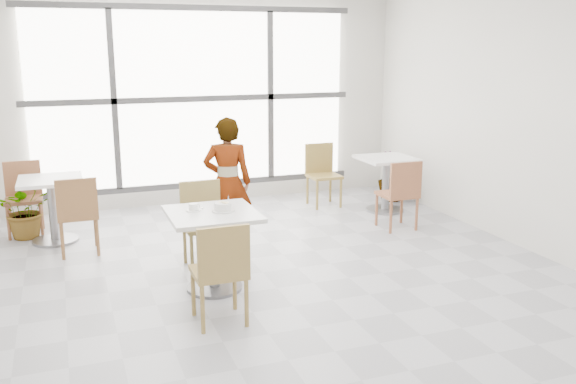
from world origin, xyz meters
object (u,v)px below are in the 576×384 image
object	(u,v)px
oatmeal_bowl	(223,207)
bg_chair_left_far	(24,193)
chair_far	(203,218)
bg_chair_right_far	(322,170)
person	(228,183)
bg_chair_left_near	(78,211)
plant_left	(26,209)
bg_table_right	(386,176)
coffee_cup	(193,208)
bg_table_left	(52,201)
chair_near	(221,267)
plant_right	(392,176)
bg_chair_right_near	(401,190)
main_table	(213,236)

from	to	relation	value
oatmeal_bowl	bg_chair_left_far	size ratio (longest dim) A/B	0.24
chair_far	bg_chair_left_far	bearing A→B (deg)	134.09
oatmeal_bowl	bg_chair_right_far	size ratio (longest dim) A/B	0.24
person	bg_chair_left_near	distance (m)	1.64
chair_far	plant_left	world-z (taller)	chair_far
bg_table_right	plant_left	bearing A→B (deg)	174.86
coffee_cup	person	size ratio (longest dim) A/B	0.11
bg_chair_left_far	person	bearing A→B (deg)	-31.29
bg_table_left	bg_chair_right_far	size ratio (longest dim) A/B	0.86
chair_near	oatmeal_bowl	xyz separation A→B (m)	(0.22, 0.76, 0.29)
bg_chair_right_far	plant_right	size ratio (longest dim) A/B	1.22
chair_near	bg_chair_right_far	distance (m)	4.05
plant_left	bg_table_right	bearing A→B (deg)	-5.14
bg_table_right	oatmeal_bowl	bearing A→B (deg)	-145.10
chair_near	bg_chair_right_far	size ratio (longest dim) A/B	1.00
bg_table_left	coffee_cup	bearing A→B (deg)	-57.46
bg_chair_left_far	plant_left	bearing A→B (deg)	-83.07
bg_table_right	bg_chair_left_near	xyz separation A→B (m)	(-4.01, -0.47, 0.01)
coffee_cup	plant_right	bearing A→B (deg)	34.26
bg_chair_left_far	bg_chair_right_near	xyz separation A→B (m)	(4.32, -1.48, 0.00)
chair_near	oatmeal_bowl	distance (m)	0.84
person	main_table	bearing A→B (deg)	84.75
chair_far	coffee_cup	size ratio (longest dim) A/B	5.47
bg_table_right	chair_far	bearing A→B (deg)	-156.50
person	bg_chair_right_near	bearing A→B (deg)	-168.29
main_table	bg_chair_right_far	world-z (taller)	bg_chair_right_far
bg_chair_left_near	plant_right	xyz separation A→B (m)	(4.39, 0.97, -0.14)
bg_table_right	plant_right	size ratio (longest dim) A/B	1.05
bg_table_left	bg_chair_right_far	xyz separation A→B (m)	(3.59, 0.50, 0.01)
oatmeal_bowl	bg_table_left	world-z (taller)	oatmeal_bowl
main_table	coffee_cup	bearing A→B (deg)	146.66
bg_chair_left_near	plant_left	world-z (taller)	bg_chair_left_near
bg_chair_right_near	bg_chair_right_far	size ratio (longest dim) A/B	1.00
bg_table_left	bg_chair_right_far	world-z (taller)	bg_chair_right_far
bg_table_right	plant_right	bearing A→B (deg)	52.60
bg_table_right	bg_chair_left_near	bearing A→B (deg)	-173.26
main_table	chair_near	size ratio (longest dim) A/B	0.92
chair_far	oatmeal_bowl	xyz separation A→B (m)	(0.04, -0.71, 0.29)
person	plant_left	bearing A→B (deg)	-11.75
person	bg_table_right	size ratio (longest dim) A/B	1.96
oatmeal_bowl	bg_table_right	size ratio (longest dim) A/B	0.28
person	bg_table_right	xyz separation A→B (m)	(2.41, 0.71, -0.25)
bg_chair_left_far	bg_chair_right_far	bearing A→B (deg)	0.13
chair_far	person	xyz separation A→B (m)	(0.40, 0.51, 0.23)
oatmeal_bowl	bg_table_right	distance (m)	3.40
bg_chair_left_far	bg_chair_right_far	distance (m)	3.91
main_table	bg_chair_left_near	size ratio (longest dim) A/B	0.92
person	bg_chair_right_near	size ratio (longest dim) A/B	1.69
bg_table_left	plant_left	size ratio (longest dim) A/B	1.09
oatmeal_bowl	bg_table_left	distance (m)	2.57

